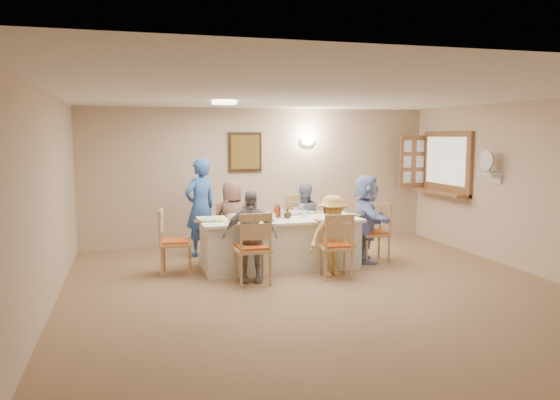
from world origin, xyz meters
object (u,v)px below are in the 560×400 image
object	(u,v)px
dining_table	(279,243)
chair_front_right	(336,245)
desk_fan	(489,164)
caregiver	(200,207)
serving_hatch	(447,163)
chair_back_right	(301,225)
chair_left_end	(176,241)
chair_right_end	(373,232)
diner_front_left	(250,236)
diner_right_end	(366,218)
diner_back_right	(304,220)
diner_front_right	(333,236)
condiment_ketchup	(276,211)
diner_back_left	(232,220)
chair_back_left	(231,232)
chair_front_left	(252,247)

from	to	relation	value
dining_table	chair_front_right	distance (m)	1.00
desk_fan	caregiver	size ratio (longest dim) A/B	0.18
chair_front_right	serving_hatch	bearing A→B (deg)	-142.65
chair_back_right	chair_left_end	bearing A→B (deg)	-158.84
chair_right_end	diner_front_left	xyz separation A→B (m)	(-2.15, -0.68, 0.17)
dining_table	desk_fan	bearing A→B (deg)	-8.26
chair_back_right	diner_right_end	distance (m)	1.16
serving_hatch	chair_back_right	size ratio (longest dim) A/B	1.49
diner_back_right	diner_front_right	size ratio (longest dim) A/B	1.05
condiment_ketchup	diner_back_left	bearing A→B (deg)	128.14
desk_fan	diner_right_end	distance (m)	2.10
dining_table	chair_back_left	distance (m)	1.00
chair_right_end	diner_back_right	size ratio (longest dim) A/B	0.77
diner_back_left	chair_left_end	bearing A→B (deg)	33.12
condiment_ketchup	caregiver	bearing A→B (deg)	130.52
condiment_ketchup	chair_left_end	bearing A→B (deg)	179.47
desk_fan	condiment_ketchup	xyz separation A→B (m)	(-3.33, 0.46, -0.68)
chair_left_end	diner_back_left	bearing A→B (deg)	-46.21
chair_back_left	diner_right_end	distance (m)	2.19
serving_hatch	chair_right_end	world-z (taller)	serving_hatch
serving_hatch	diner_back_right	size ratio (longest dim) A/B	1.23
chair_back_left	chair_front_right	size ratio (longest dim) A/B	0.94
chair_back_left	diner_front_right	xyz separation A→B (m)	(1.20, -1.48, 0.14)
dining_table	chair_left_end	xyz separation A→B (m)	(-1.55, 0.00, 0.10)
dining_table	diner_front_right	bearing A→B (deg)	-48.58
dining_table	chair_front_left	size ratio (longest dim) A/B	2.40
serving_hatch	diner_back_left	world-z (taller)	serving_hatch
serving_hatch	diner_right_end	xyz separation A→B (m)	(-1.96, -0.87, -0.80)
dining_table	condiment_ketchup	world-z (taller)	condiment_ketchup
chair_back_right	chair_front_right	bearing A→B (deg)	-89.25
diner_front_left	chair_left_end	bearing A→B (deg)	154.30
diner_back_right	chair_left_end	bearing A→B (deg)	21.10
chair_left_end	caregiver	distance (m)	1.30
desk_fan	diner_front_left	world-z (taller)	desk_fan
chair_back_left	chair_left_end	distance (m)	1.24
caregiver	diner_front_right	bearing A→B (deg)	102.43
dining_table	diner_back_right	bearing A→B (deg)	48.58
desk_fan	dining_table	xyz separation A→B (m)	(-3.27, 0.48, -1.17)
chair_front_right	condiment_ketchup	world-z (taller)	condiment_ketchup
chair_back_right	serving_hatch	bearing A→B (deg)	2.29
diner_back_right	diner_front_left	bearing A→B (deg)	52.12
dining_table	diner_back_left	size ratio (longest dim) A/B	1.85
chair_back_right	diner_front_left	distance (m)	1.91
caregiver	diner_front_left	bearing A→B (deg)	74.21
chair_back_left	diner_right_end	world-z (taller)	diner_right_end
chair_back_right	chair_left_end	world-z (taller)	chair_back_right
diner_right_end	desk_fan	bearing A→B (deg)	-95.10
chair_back_left	diner_front_left	world-z (taller)	diner_front_left
dining_table	chair_back_right	size ratio (longest dim) A/B	2.38
dining_table	chair_back_right	bearing A→B (deg)	53.13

